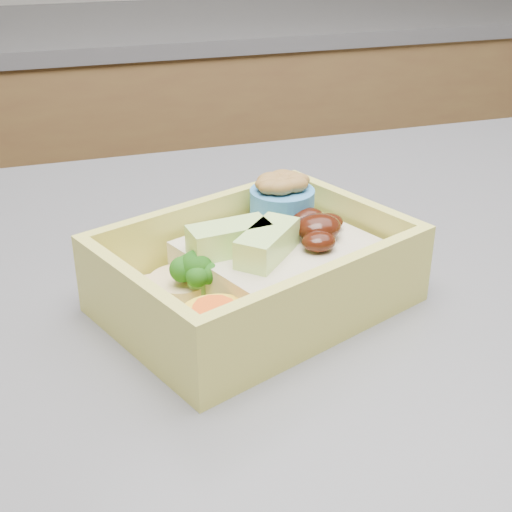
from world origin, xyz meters
name	(u,v)px	position (x,y,z in m)	size (l,w,h in m)	color
back_cabinets	(18,42)	(0.00, 1.23, 0.89)	(3.20, 0.62, 2.30)	brown
bento_box	(261,268)	(0.14, -0.02, 0.95)	(0.23, 0.20, 0.07)	#D8D259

